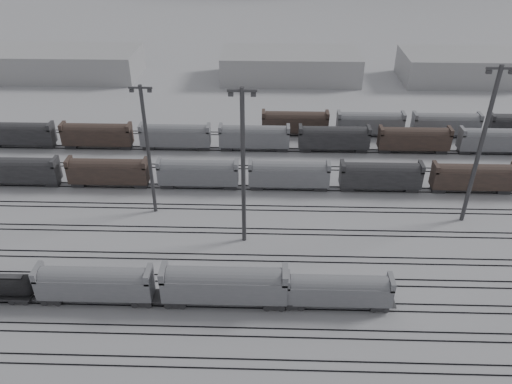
{
  "coord_description": "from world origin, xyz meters",
  "views": [
    {
      "loc": [
        4.31,
        -48.98,
        48.91
      ],
      "look_at": [
        2.1,
        23.98,
        4.0
      ],
      "focal_mm": 35.0,
      "sensor_mm": 36.0,
      "label": 1
    }
  ],
  "objects_px": {
    "hopper_car_b": "(224,284)",
    "light_mast_c": "(243,166)",
    "hopper_car_a": "(95,282)",
    "hopper_car_c": "(338,289)"
  },
  "relations": [
    {
      "from": "hopper_car_a",
      "to": "hopper_car_b",
      "type": "distance_m",
      "value": 17.5
    },
    {
      "from": "hopper_car_c",
      "to": "hopper_car_b",
      "type": "bearing_deg",
      "value": 180.0
    },
    {
      "from": "light_mast_c",
      "to": "hopper_car_b",
      "type": "bearing_deg",
      "value": -97.27
    },
    {
      "from": "light_mast_c",
      "to": "hopper_car_c",
      "type": "bearing_deg",
      "value": -47.81
    },
    {
      "from": "hopper_car_a",
      "to": "light_mast_c",
      "type": "height_order",
      "value": "light_mast_c"
    },
    {
      "from": "hopper_car_c",
      "to": "light_mast_c",
      "type": "distance_m",
      "value": 22.43
    },
    {
      "from": "hopper_car_c",
      "to": "hopper_car_a",
      "type": "bearing_deg",
      "value": 180.0
    },
    {
      "from": "hopper_car_a",
      "to": "hopper_car_b",
      "type": "relative_size",
      "value": 0.93
    },
    {
      "from": "hopper_car_b",
      "to": "light_mast_c",
      "type": "bearing_deg",
      "value": 82.73
    },
    {
      "from": "hopper_car_c",
      "to": "light_mast_c",
      "type": "bearing_deg",
      "value": 132.19
    }
  ]
}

